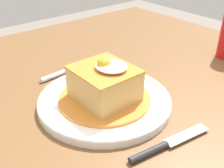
# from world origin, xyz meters

# --- Properties ---
(dining_table) EXTENTS (1.13, 1.08, 0.76)m
(dining_table) POSITION_xyz_m (0.00, 0.00, 0.65)
(dining_table) COLOR brown
(dining_table) RESTS_ON ground_plane
(main_plate) EXTENTS (0.28, 0.28, 0.02)m
(main_plate) POSITION_xyz_m (-0.03, -0.06, 0.77)
(main_plate) COLOR white
(main_plate) RESTS_ON dining_table
(sandwich_meal) EXTENTS (0.19, 0.19, 0.10)m
(sandwich_meal) POSITION_xyz_m (-0.03, -0.06, 0.80)
(sandwich_meal) COLOR orange
(sandwich_meal) RESTS_ON main_plate
(fork) EXTENTS (0.03, 0.14, 0.01)m
(fork) POSITION_xyz_m (-0.20, -0.07, 0.76)
(fork) COLOR silver
(fork) RESTS_ON dining_table
(knife) EXTENTS (0.04, 0.17, 0.01)m
(knife) POSITION_xyz_m (0.14, -0.08, 0.76)
(knife) COLOR #262628
(knife) RESTS_ON dining_table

